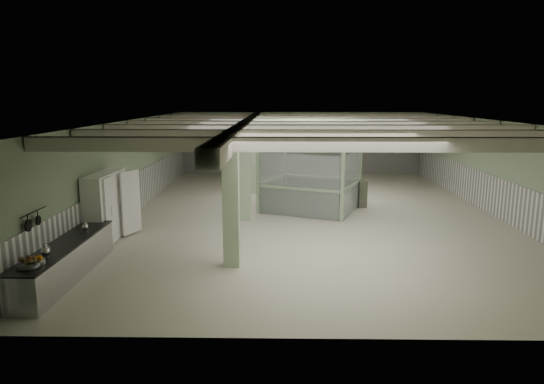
{
  "coord_description": "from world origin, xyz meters",
  "views": [
    {
      "loc": [
        -1.21,
        -18.42,
        4.47
      ],
      "look_at": [
        -1.48,
        -2.31,
        1.3
      ],
      "focal_mm": 32.0,
      "sensor_mm": 36.0,
      "label": 1
    }
  ],
  "objects_px": {
    "prep_counter": "(66,261)",
    "filing_cabinet": "(361,194)",
    "guard_booth": "(311,162)",
    "walkin_cooler": "(107,207)"
  },
  "relations": [
    {
      "from": "walkin_cooler",
      "to": "filing_cabinet",
      "type": "bearing_deg",
      "value": 29.67
    },
    {
      "from": "prep_counter",
      "to": "guard_booth",
      "type": "bearing_deg",
      "value": 49.43
    },
    {
      "from": "prep_counter",
      "to": "filing_cabinet",
      "type": "xyz_separation_m",
      "value": [
        8.66,
        8.2,
        0.09
      ]
    },
    {
      "from": "prep_counter",
      "to": "filing_cabinet",
      "type": "height_order",
      "value": "filing_cabinet"
    },
    {
      "from": "prep_counter",
      "to": "guard_booth",
      "type": "distance_m",
      "value": 10.18
    },
    {
      "from": "guard_booth",
      "to": "filing_cabinet",
      "type": "bearing_deg",
      "value": 36.66
    },
    {
      "from": "guard_booth",
      "to": "prep_counter",
      "type": "bearing_deg",
      "value": -108.65
    },
    {
      "from": "filing_cabinet",
      "to": "walkin_cooler",
      "type": "bearing_deg",
      "value": -166.36
    },
    {
      "from": "walkin_cooler",
      "to": "guard_booth",
      "type": "relative_size",
      "value": 0.53
    },
    {
      "from": "prep_counter",
      "to": "walkin_cooler",
      "type": "xyz_separation_m",
      "value": [
        -0.08,
        3.22,
        0.62
      ]
    }
  ]
}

